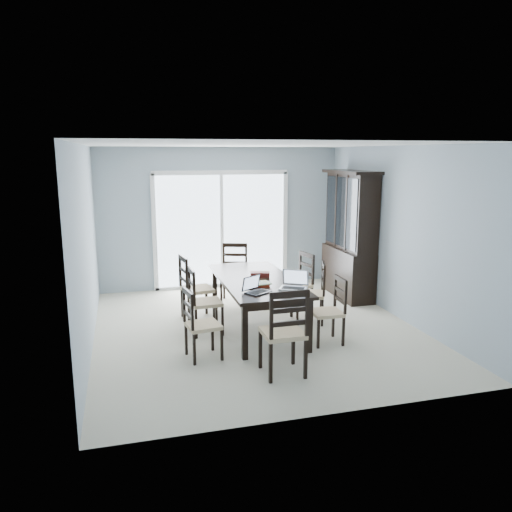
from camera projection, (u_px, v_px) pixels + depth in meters
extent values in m
plane|color=beige|center=(256.00, 329.00, 7.19)|extent=(5.00, 5.00, 0.00)
plane|color=white|center=(256.00, 145.00, 6.67)|extent=(5.00, 5.00, 0.00)
cube|color=#8F9FAB|center=(221.00, 218.00, 9.29)|extent=(4.50, 0.02, 2.60)
cube|color=#8F9FAB|center=(86.00, 248.00, 6.35)|extent=(0.02, 5.00, 2.60)
cube|color=#8F9FAB|center=(400.00, 234.00, 7.51)|extent=(0.02, 5.00, 2.60)
cube|color=gray|center=(213.00, 276.00, 10.51)|extent=(4.50, 2.00, 0.10)
cube|color=#99999E|center=(205.00, 240.00, 11.33)|extent=(4.50, 0.06, 1.10)
cube|color=black|center=(256.00, 280.00, 7.04)|extent=(1.00, 2.20, 0.04)
cube|color=black|center=(256.00, 284.00, 7.06)|extent=(0.88, 2.08, 0.10)
cube|color=black|center=(245.00, 333.00, 6.07)|extent=(0.07, 0.07, 0.69)
cube|color=black|center=(309.00, 326.00, 6.29)|extent=(0.07, 0.07, 0.69)
cube|color=black|center=(215.00, 290.00, 7.96)|extent=(0.07, 0.07, 0.69)
cube|color=black|center=(265.00, 286.00, 8.18)|extent=(0.07, 0.07, 0.69)
cube|color=black|center=(348.00, 272.00, 8.80)|extent=(0.45, 1.30, 0.85)
cube|color=black|center=(351.00, 212.00, 8.59)|extent=(0.38, 1.30, 1.30)
cube|color=black|center=(351.00, 172.00, 8.45)|extent=(0.50, 1.38, 0.05)
cube|color=black|center=(352.00, 215.00, 8.15)|extent=(0.02, 0.36, 1.18)
cube|color=black|center=(341.00, 212.00, 8.54)|extent=(0.02, 0.36, 1.18)
cube|color=black|center=(331.00, 209.00, 8.94)|extent=(0.02, 0.36, 1.18)
cube|color=silver|center=(222.00, 231.00, 9.32)|extent=(2.40, 0.02, 2.10)
cube|color=white|center=(221.00, 173.00, 9.09)|extent=(2.52, 0.05, 0.08)
cube|color=white|center=(222.00, 232.00, 9.31)|extent=(0.06, 0.05, 2.10)
cube|color=white|center=(223.00, 285.00, 9.52)|extent=(2.52, 0.05, 0.05)
cube|color=black|center=(186.00, 340.00, 6.24)|extent=(0.04, 0.04, 0.39)
cube|color=black|center=(194.00, 350.00, 5.93)|extent=(0.04, 0.04, 0.39)
cube|color=black|center=(212.00, 336.00, 6.38)|extent=(0.04, 0.04, 0.39)
cube|color=black|center=(222.00, 345.00, 6.07)|extent=(0.04, 0.04, 0.39)
cube|color=beige|center=(203.00, 326.00, 6.11)|extent=(0.44, 0.44, 0.05)
cube|color=black|center=(191.00, 316.00, 7.13)|extent=(0.04, 0.04, 0.42)
cube|color=black|center=(196.00, 324.00, 6.78)|extent=(0.04, 0.04, 0.42)
cube|color=black|center=(216.00, 313.00, 7.24)|extent=(0.04, 0.04, 0.42)
cube|color=black|center=(222.00, 321.00, 6.89)|extent=(0.04, 0.04, 0.42)
cube|color=beige|center=(206.00, 303.00, 6.96)|extent=(0.42, 0.42, 0.05)
cube|color=black|center=(182.00, 303.00, 7.70)|extent=(0.04, 0.04, 0.44)
cube|color=black|center=(189.00, 310.00, 7.34)|extent=(0.04, 0.04, 0.44)
cube|color=black|center=(206.00, 300.00, 7.84)|extent=(0.04, 0.04, 0.44)
cube|color=black|center=(214.00, 307.00, 7.49)|extent=(0.04, 0.04, 0.44)
cube|color=beige|center=(197.00, 289.00, 7.54)|extent=(0.48, 0.48, 0.05)
cube|color=black|center=(343.00, 332.00, 6.52)|extent=(0.03, 0.03, 0.39)
cube|color=black|center=(333.00, 323.00, 6.85)|extent=(0.03, 0.03, 0.39)
cube|color=black|center=(318.00, 334.00, 6.44)|extent=(0.03, 0.03, 0.39)
cube|color=black|center=(309.00, 325.00, 6.77)|extent=(0.03, 0.03, 0.39)
cube|color=beige|center=(326.00, 313.00, 6.60)|extent=(0.39, 0.39, 0.05)
cube|color=black|center=(322.00, 313.00, 7.27)|extent=(0.04, 0.04, 0.41)
cube|color=black|center=(321.00, 306.00, 7.62)|extent=(0.04, 0.04, 0.41)
cube|color=black|center=(298.00, 312.00, 7.29)|extent=(0.04, 0.04, 0.41)
cube|color=black|center=(297.00, 305.00, 7.64)|extent=(0.04, 0.04, 0.41)
cube|color=beige|center=(310.00, 294.00, 7.41)|extent=(0.51, 0.51, 0.05)
cube|color=black|center=(312.00, 301.00, 7.85)|extent=(0.04, 0.04, 0.42)
cube|color=black|center=(299.00, 295.00, 8.18)|extent=(0.04, 0.04, 0.42)
cube|color=black|center=(291.00, 304.00, 7.69)|extent=(0.04, 0.04, 0.42)
cube|color=black|center=(279.00, 298.00, 8.01)|extent=(0.04, 0.04, 0.42)
cube|color=beige|center=(296.00, 285.00, 7.88)|extent=(0.49, 0.49, 0.05)
cube|color=black|center=(271.00, 363.00, 5.46)|extent=(0.04, 0.04, 0.46)
cube|color=black|center=(306.00, 359.00, 5.57)|extent=(0.04, 0.04, 0.46)
cube|color=black|center=(260.00, 349.00, 5.85)|extent=(0.04, 0.04, 0.46)
cube|color=black|center=(293.00, 346.00, 5.95)|extent=(0.04, 0.04, 0.46)
cube|color=beige|center=(283.00, 333.00, 5.65)|extent=(0.45, 0.45, 0.05)
cube|color=black|center=(246.00, 287.00, 8.63)|extent=(0.05, 0.05, 0.44)
cube|color=black|center=(224.00, 286.00, 8.65)|extent=(0.05, 0.05, 0.44)
cube|color=black|center=(244.00, 293.00, 8.25)|extent=(0.05, 0.05, 0.44)
cube|color=black|center=(221.00, 292.00, 8.28)|extent=(0.05, 0.05, 0.44)
cube|color=beige|center=(234.00, 276.00, 8.40)|extent=(0.54, 0.54, 0.05)
cube|color=black|center=(258.00, 292.00, 6.32)|extent=(0.37, 0.34, 0.02)
cube|color=silver|center=(258.00, 284.00, 6.30)|extent=(0.25, 0.17, 0.16)
cube|color=silver|center=(293.00, 288.00, 6.50)|extent=(0.42, 0.38, 0.02)
cube|color=silver|center=(294.00, 279.00, 6.47)|extent=(0.29, 0.19, 0.18)
cube|color=maroon|center=(258.00, 285.00, 6.64)|extent=(0.26, 0.20, 0.03)
cube|color=gold|center=(259.00, 283.00, 6.64)|extent=(0.31, 0.25, 0.01)
cube|color=black|center=(287.00, 297.00, 6.13)|extent=(0.11, 0.08, 0.01)
cube|color=#480E0E|center=(260.00, 274.00, 7.15)|extent=(0.29, 0.19, 0.07)
cube|color=brown|center=(193.00, 252.00, 10.31)|extent=(2.08, 1.88, 0.98)
cube|color=#979797|center=(192.00, 227.00, 10.21)|extent=(2.13, 1.93, 0.07)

